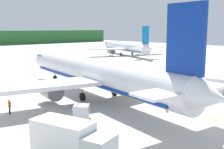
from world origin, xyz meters
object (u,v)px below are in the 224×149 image
cargo_container_near (170,96)px  cargo_container_mid (81,114)px  service_truck_catering (215,86)px  crew_loader_left (9,106)px  service_truck_baggage (71,140)px  crew_marshaller (166,101)px  airliner_foreground (95,73)px  airliner_mid_apron (126,47)px

cargo_container_near → cargo_container_mid: bearing=174.1°
service_truck_catering → crew_loader_left: size_ratio=3.80×
service_truck_baggage → cargo_container_near: service_truck_baggage is taller
service_truck_catering → crew_marshaller: size_ratio=3.78×
cargo_container_mid → crew_marshaller: bearing=-15.1°
airliner_foreground → crew_marshaller: 10.97m
cargo_container_mid → crew_marshaller: cargo_container_mid is taller
cargo_container_near → cargo_container_mid: (-13.20, 1.36, -0.03)m
cargo_container_near → service_truck_baggage: bearing=-165.0°
cargo_container_mid → service_truck_baggage: bearing=-131.0°
airliner_foreground → crew_marshaller: size_ratio=24.55×
service_truck_baggage → cargo_container_near: 19.44m
airliner_foreground → crew_loader_left: 12.54m
service_truck_catering → cargo_container_near: 7.95m
airliner_mid_apron → service_truck_catering: size_ratio=5.44×
service_truck_catering → airliner_foreground: bearing=138.5°
airliner_mid_apron → service_truck_catering: airliner_mid_apron is taller
service_truck_baggage → cargo_container_near: size_ratio=3.04×
service_truck_baggage → service_truck_catering: service_truck_baggage is taller
airliner_foreground → service_truck_baggage: bearing=-134.2°
airliner_foreground → cargo_container_mid: (-8.12, -7.67, -2.44)m
airliner_foreground → crew_loader_left: size_ratio=24.70×
cargo_container_near → cargo_container_mid: 13.27m
service_truck_catering → cargo_container_near: size_ratio=2.88×
service_truck_baggage → crew_marshaller: size_ratio=3.99×
airliner_foreground → crew_marshaller: airliner_foreground is taller
airliner_mid_apron → cargo_container_near: (-42.92, -50.94, -1.94)m
cargo_container_near → cargo_container_mid: cargo_container_near is taller
service_truck_baggage → crew_loader_left: bearing=84.5°
airliner_foreground → cargo_container_near: 10.64m
service_truck_baggage → crew_marshaller: service_truck_baggage is taller
crew_marshaller → cargo_container_mid: bearing=164.9°
service_truck_baggage → crew_loader_left: size_ratio=4.01×
airliner_foreground → airliner_mid_apron: (48.00, 41.91, -0.47)m
airliner_mid_apron → crew_loader_left: size_ratio=20.69×
cargo_container_mid → airliner_foreground: bearing=43.4°
crew_loader_left → airliner_mid_apron: bearing=34.7°
cargo_container_near → crew_loader_left: 19.69m
airliner_mid_apron → crew_marshaller: (-45.76, -52.37, -1.92)m
cargo_container_near → crew_marshaller: 3.19m
airliner_foreground → cargo_container_near: size_ratio=18.72×
airliner_mid_apron → crew_marshaller: size_ratio=20.56×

